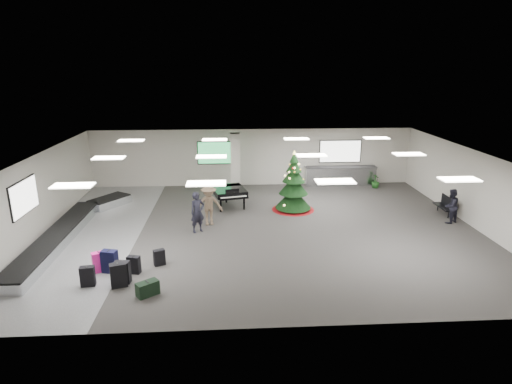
{
  "coord_description": "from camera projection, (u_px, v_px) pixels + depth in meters",
  "views": [
    {
      "loc": [
        -1.24,
        -16.69,
        6.62
      ],
      "look_at": [
        -0.17,
        1.0,
        1.34
      ],
      "focal_mm": 30.0,
      "sensor_mm": 36.0,
      "label": 1
    }
  ],
  "objects": [
    {
      "name": "traveler_bench",
      "position": [
        451.0,
        206.0,
        18.47
      ],
      "size": [
        0.93,
        0.87,
        1.53
      ],
      "primitive_type": "imported",
      "rotation": [
        0.0,
        0.0,
        3.65
      ],
      "color": "black",
      "rests_on": "ground"
    },
    {
      "name": "suitcase_1",
      "position": [
        123.0,
        272.0,
        13.44
      ],
      "size": [
        0.5,
        0.3,
        0.75
      ],
      "rotation": [
        0.0,
        0.0,
        -0.11
      ],
      "color": "black",
      "rests_on": "ground"
    },
    {
      "name": "suitcase_7",
      "position": [
        134.0,
        265.0,
        14.09
      ],
      "size": [
        0.45,
        0.31,
        0.62
      ],
      "rotation": [
        0.0,
        0.0,
        -0.24
      ],
      "color": "black",
      "rests_on": "ground"
    },
    {
      "name": "navy_suitcase",
      "position": [
        110.0,
        261.0,
        14.12
      ],
      "size": [
        0.56,
        0.41,
        0.8
      ],
      "rotation": [
        0.0,
        0.0,
        -0.24
      ],
      "color": "black",
      "rests_on": "ground"
    },
    {
      "name": "service_counter",
      "position": [
        340.0,
        176.0,
        24.42
      ],
      "size": [
        4.05,
        0.65,
        1.08
      ],
      "color": "silver",
      "rests_on": "ground"
    },
    {
      "name": "green_duffel",
      "position": [
        148.0,
        288.0,
        12.75
      ],
      "size": [
        0.72,
        0.65,
        0.46
      ],
      "rotation": [
        0.0,
        0.0,
        0.64
      ],
      "color": "black",
      "rests_on": "ground"
    },
    {
      "name": "ground",
      "position": [
        261.0,
        229.0,
        17.92
      ],
      "size": [
        18.0,
        18.0,
        0.0
      ],
      "primitive_type": "plane",
      "color": "#353230",
      "rests_on": "ground"
    },
    {
      "name": "suitcase_3",
      "position": [
        159.0,
        257.0,
        14.66
      ],
      "size": [
        0.43,
        0.35,
        0.58
      ],
      "rotation": [
        0.0,
        0.0,
        0.46
      ],
      "color": "black",
      "rests_on": "ground"
    },
    {
      "name": "pink_suitcase",
      "position": [
        99.0,
        262.0,
        14.17
      ],
      "size": [
        0.51,
        0.43,
        0.71
      ],
      "rotation": [
        0.0,
        0.0,
        0.48
      ],
      "color": "#FF219A",
      "rests_on": "ground"
    },
    {
      "name": "traveler_a",
      "position": [
        197.0,
        212.0,
        17.44
      ],
      "size": [
        0.75,
        0.68,
        1.71
      ],
      "primitive_type": "imported",
      "rotation": [
        0.0,
        0.0,
        0.57
      ],
      "color": "black",
      "rests_on": "ground"
    },
    {
      "name": "bench",
      "position": [
        446.0,
        205.0,
        19.61
      ],
      "size": [
        0.46,
        1.31,
        0.83
      ],
      "rotation": [
        0.0,
        0.0,
        -0.01
      ],
      "color": "black",
      "rests_on": "ground"
    },
    {
      "name": "christmas_tree",
      "position": [
        293.0,
        190.0,
        20.11
      ],
      "size": [
        2.02,
        2.02,
        2.88
      ],
      "color": "#650910",
      "rests_on": "ground"
    },
    {
      "name": "suitcase_0",
      "position": [
        119.0,
        275.0,
        13.2
      ],
      "size": [
        0.56,
        0.42,
        0.79
      ],
      "rotation": [
        0.0,
        0.0,
        0.33
      ],
      "color": "black",
      "rests_on": "ground"
    },
    {
      "name": "room_envelope",
      "position": [
        251.0,
        172.0,
        17.88
      ],
      "size": [
        18.02,
        14.02,
        3.21
      ],
      "color": "beige",
      "rests_on": "ground"
    },
    {
      "name": "suitcase_5",
      "position": [
        88.0,
        276.0,
        13.26
      ],
      "size": [
        0.46,
        0.28,
        0.67
      ],
      "rotation": [
        0.0,
        0.0,
        0.12
      ],
      "color": "black",
      "rests_on": "ground"
    },
    {
      "name": "baggage_carousel",
      "position": [
        69.0,
        230.0,
        17.33
      ],
      "size": [
        2.28,
        9.71,
        0.43
      ],
      "color": "silver",
      "rests_on": "ground"
    },
    {
      "name": "potted_plant_left",
      "position": [
        297.0,
        183.0,
        23.44
      ],
      "size": [
        0.57,
        0.56,
        0.81
      ],
      "primitive_type": "imported",
      "rotation": [
        0.0,
        0.0,
        0.68
      ],
      "color": "#143F18",
      "rests_on": "ground"
    },
    {
      "name": "grand_piano",
      "position": [
        229.0,
        192.0,
        20.57
      ],
      "size": [
        1.8,
        2.14,
        1.07
      ],
      "rotation": [
        0.0,
        0.0,
        0.23
      ],
      "color": "black",
      "rests_on": "ground"
    },
    {
      "name": "potted_plant_right",
      "position": [
        376.0,
        181.0,
        23.89
      ],
      "size": [
        0.58,
        0.58,
        0.78
      ],
      "primitive_type": "imported",
      "rotation": [
        0.0,
        0.0,
        1.99
      ],
      "color": "#143F18",
      "rests_on": "ground"
    },
    {
      "name": "traveler_b",
      "position": [
        209.0,
        205.0,
        18.21
      ],
      "size": [
        1.27,
        0.89,
        1.79
      ],
      "primitive_type": "imported",
      "rotation": [
        0.0,
        0.0,
        0.21
      ],
      "color": "#7B634C",
      "rests_on": "ground"
    }
  ]
}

